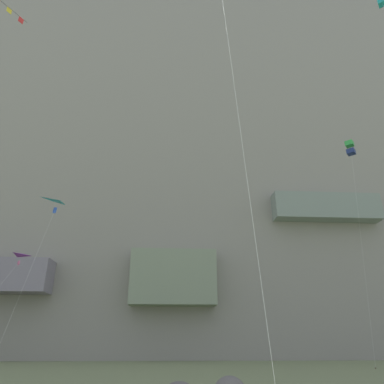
# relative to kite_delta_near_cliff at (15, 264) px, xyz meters

# --- Properties ---
(cliff_face) EXTENTS (180.00, 27.53, 70.23)m
(cliff_face) POSITION_rel_kite_delta_near_cliff_xyz_m (16.66, 24.52, 25.28)
(cliff_face) COLOR gray
(cliff_face) RESTS_ON ground
(kite_delta_near_cliff) EXTENTS (3.51, 6.49, 10.09)m
(kite_delta_near_cliff) POSITION_rel_kite_delta_near_cliff_xyz_m (0.00, 0.00, 0.00)
(kite_delta_near_cliff) COLOR purple
(kite_delta_near_cliff) RESTS_ON ground
(kite_delta_front_field) EXTENTS (3.14, 2.98, 12.24)m
(kite_delta_front_field) POSITION_rel_kite_delta_near_cliff_xyz_m (7.21, -11.01, 2.16)
(kite_delta_front_field) COLOR #38B2D1
(kite_delta_front_field) RESTS_ON ground
(kite_box_upper_right) EXTENTS (2.48, 6.54, 34.69)m
(kite_box_upper_right) POSITION_rel_kite_delta_near_cliff_xyz_m (36.84, -14.29, 23.99)
(kite_box_upper_right) COLOR yellow
(kite_box_upper_right) RESTS_ON ground
(kite_box_upper_left) EXTENTS (3.44, 2.20, 24.62)m
(kite_box_upper_left) POSITION_rel_kite_delta_near_cliff_xyz_m (37.57, -2.33, 13.92)
(kite_box_upper_left) COLOR green
(kite_box_upper_left) RESTS_ON ground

